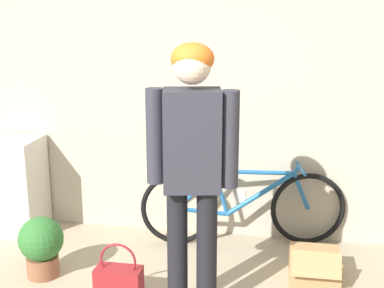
{
  "coord_description": "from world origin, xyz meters",
  "views": [
    {
      "loc": [
        0.88,
        -2.04,
        1.95
      ],
      "look_at": [
        0.34,
        1.06,
        1.12
      ],
      "focal_mm": 50.0,
      "sensor_mm": 36.0,
      "label": 1
    }
  ],
  "objects": [
    {
      "name": "potted_plant",
      "position": [
        -0.82,
        1.31,
        0.25
      ],
      "size": [
        0.33,
        0.33,
        0.46
      ],
      "color": "brown",
      "rests_on": "ground_plane"
    },
    {
      "name": "person",
      "position": [
        0.34,
        1.06,
        1.06
      ],
      "size": [
        0.57,
        0.3,
        1.73
      ],
      "rotation": [
        0.0,
        0.0,
        0.19
      ],
      "color": "black",
      "rests_on": "ground_plane"
    },
    {
      "name": "wall_back",
      "position": [
        0.0,
        2.31,
        1.3
      ],
      "size": [
        8.0,
        0.07,
        2.6
      ],
      "color": "#B7AD99",
      "rests_on": "ground_plane"
    },
    {
      "name": "handbag",
      "position": [
        -0.16,
        1.07,
        0.13
      ],
      "size": [
        0.31,
        0.16,
        0.42
      ],
      "color": "maroon",
      "rests_on": "ground_plane"
    },
    {
      "name": "cardboard_box",
      "position": [
        1.15,
        1.6,
        0.1
      ],
      "size": [
        0.36,
        0.4,
        0.27
      ],
      "color": "#A87F51",
      "rests_on": "ground_plane"
    },
    {
      "name": "bicycle",
      "position": [
        0.59,
        2.1,
        0.34
      ],
      "size": [
        1.68,
        0.47,
        0.69
      ],
      "rotation": [
        0.0,
        0.0,
        0.17
      ],
      "color": "black",
      "rests_on": "ground_plane"
    }
  ]
}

